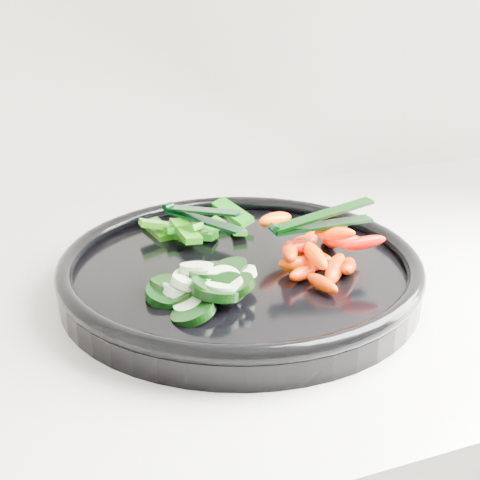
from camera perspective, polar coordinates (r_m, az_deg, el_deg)
name	(u,v)px	position (r m, az deg, el deg)	size (l,w,h in m)	color
veggie_tray	(240,271)	(0.69, 0.00, -2.64)	(0.48, 0.48, 0.04)	black
cucumber_pile	(197,287)	(0.63, -3.67, -4.00)	(0.12, 0.12, 0.04)	black
carrot_pile	(317,250)	(0.69, 6.57, -0.87)	(0.11, 0.14, 0.05)	#FF6000
pepper_pile	(191,228)	(0.77, -4.20, 1.02)	(0.13, 0.10, 0.04)	#136809
tong_carrot	(320,220)	(0.68, 6.84, 1.68)	(0.11, 0.02, 0.02)	black
tong_pepper	(200,215)	(0.76, -3.40, 2.17)	(0.07, 0.11, 0.02)	black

